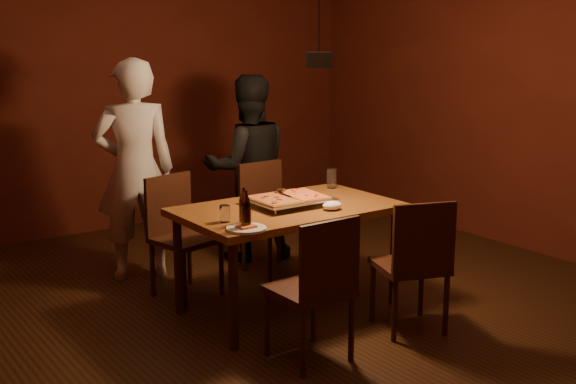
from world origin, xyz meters
TOP-DOWN VIEW (x-y plane):
  - room_shell at (0.00, 0.00)m, footprint 6.00×6.00m
  - dining_table at (-0.12, 0.18)m, footprint 1.50×0.90m
  - chair_far_left at (-0.60, 0.92)m, footprint 0.51×0.51m
  - chair_far_right at (0.26, 0.99)m, footprint 0.44×0.44m
  - chair_near_left at (-0.48, -0.64)m, footprint 0.43×0.43m
  - chair_near_right at (0.30, -0.64)m, footprint 0.54×0.54m
  - pizza_tray at (-0.09, 0.21)m, footprint 0.57×0.47m
  - pizza_meat at (-0.23, 0.20)m, footprint 0.25×0.39m
  - pizza_cheese at (0.03, 0.20)m, footprint 0.28×0.41m
  - spatula at (-0.09, 0.23)m, footprint 0.13×0.25m
  - beer_bottle_a at (-0.67, -0.15)m, footprint 0.06×0.06m
  - beer_bottle_b at (-0.62, -0.05)m, footprint 0.06×0.06m
  - water_glass_left at (-0.69, 0.06)m, footprint 0.07×0.07m
  - water_glass_right at (0.51, 0.48)m, footprint 0.07×0.07m
  - plate_slice at (-0.68, -0.18)m, footprint 0.25×0.25m
  - napkin at (0.06, -0.08)m, footprint 0.14×0.11m
  - diner_white at (-0.68, 1.47)m, footprint 0.73×0.58m
  - diner_dark at (0.31, 1.38)m, footprint 0.93×0.82m
  - pendant_lamp at (0.00, 0.00)m, footprint 0.18×0.18m

SIDE VIEW (x-z plane):
  - chair_far_left at x=-0.60m, z-range 0.29..0.78m
  - chair_far_right at x=0.26m, z-range 0.29..0.78m
  - chair_near_left at x=-0.48m, z-range 0.29..0.78m
  - chair_near_right at x=0.30m, z-range 0.29..0.78m
  - dining_table at x=-0.12m, z-range 0.30..1.05m
  - plate_slice at x=-0.68m, z-range 0.75..0.77m
  - pizza_tray at x=-0.09m, z-range 0.75..0.80m
  - napkin at x=0.06m, z-range 0.75..0.81m
  - diner_dark at x=0.31m, z-range 0.00..1.59m
  - water_glass_left at x=-0.69m, z-range 0.75..0.86m
  - pizza_meat at x=-0.23m, z-range 0.80..0.82m
  - pizza_cheese at x=0.03m, z-range 0.80..0.82m
  - spatula at x=-0.09m, z-range 0.79..0.83m
  - water_glass_right at x=0.51m, z-range 0.75..0.90m
  - beer_bottle_b at x=-0.62m, z-range 0.75..0.98m
  - beer_bottle_a at x=-0.67m, z-range 0.75..0.99m
  - diner_white at x=-0.68m, z-range 0.00..1.74m
  - room_shell at x=0.00m, z-range -1.60..4.40m
  - pendant_lamp at x=0.00m, z-range 1.21..2.31m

